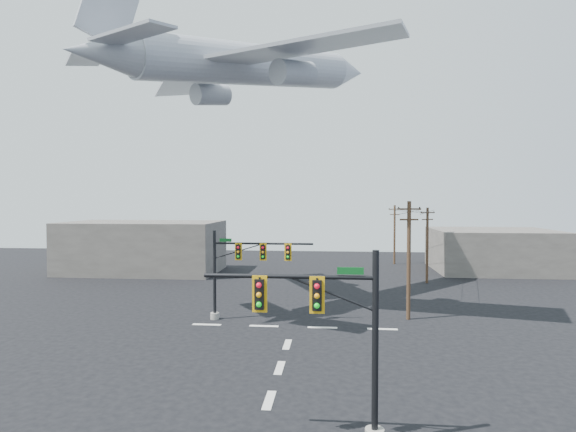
# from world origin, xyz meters

# --- Properties ---
(ground) EXTENTS (120.00, 120.00, 0.00)m
(ground) POSITION_xyz_m (0.00, 0.00, 0.00)
(ground) COLOR black
(ground) RESTS_ON ground
(lane_markings) EXTENTS (14.00, 21.20, 0.01)m
(lane_markings) POSITION_xyz_m (0.00, 5.33, 0.01)
(lane_markings) COLOR silver
(lane_markings) RESTS_ON ground
(signal_mast_near) EXTENTS (6.52, 0.76, 6.89)m
(signal_mast_near) POSITION_xyz_m (2.90, -3.26, 3.69)
(signal_mast_near) COLOR gray
(signal_mast_near) RESTS_ON ground
(signal_mast_far) EXTENTS (7.45, 0.71, 6.44)m
(signal_mast_far) POSITION_xyz_m (-3.99, 13.52, 3.69)
(signal_mast_far) COLOR gray
(signal_mast_far) RESTS_ON ground
(utility_pole_a) EXTENTS (1.71, 0.33, 8.55)m
(utility_pole_a) POSITION_xyz_m (8.12, 14.85, 4.47)
(utility_pole_a) COLOR #4A3320
(utility_pole_a) RESTS_ON ground
(utility_pole_b) EXTENTS (1.54, 0.57, 7.83)m
(utility_pole_b) POSITION_xyz_m (12.35, 30.42, 4.09)
(utility_pole_b) COLOR #4A3320
(utility_pole_b) RESTS_ON ground
(utility_pole_c) EXTENTS (1.60, 0.43, 7.90)m
(utility_pole_c) POSITION_xyz_m (10.79, 44.90, 4.13)
(utility_pole_c) COLOR #4A3320
(utility_pole_c) RESTS_ON ground
(power_lines) EXTENTS (5.72, 30.06, 0.34)m
(power_lines) POSITION_xyz_m (10.87, 29.76, 7.45)
(power_lines) COLOR black
(airliner) EXTENTS (25.09, 26.79, 8.13)m
(airliner) POSITION_xyz_m (-4.20, 19.64, 19.83)
(airliner) COLOR #A1A5AC
(building_left) EXTENTS (18.00, 10.00, 6.00)m
(building_left) POSITION_xyz_m (-20.00, 35.00, 3.00)
(building_left) COLOR #69625C
(building_left) RESTS_ON ground
(building_right) EXTENTS (14.00, 12.00, 5.00)m
(building_right) POSITION_xyz_m (22.00, 40.00, 2.50)
(building_right) COLOR #69625C
(building_right) RESTS_ON ground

